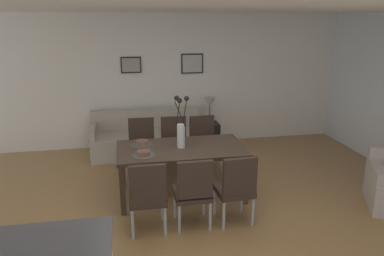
{
  "coord_description": "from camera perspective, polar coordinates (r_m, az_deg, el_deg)",
  "views": [
    {
      "loc": [
        -0.79,
        -3.99,
        2.5
      ],
      "look_at": [
        0.16,
        1.05,
        0.96
      ],
      "focal_mm": 34.28,
      "sensor_mm": 36.0,
      "label": 1
    }
  ],
  "objects": [
    {
      "name": "back_wall_panel",
      "position": [
        7.38,
        -4.38,
        7.34
      ],
      "size": [
        9.0,
        0.1,
        2.6
      ],
      "primitive_type": "cube",
      "color": "white",
      "rests_on": "ground"
    },
    {
      "name": "dining_chair_far_right",
      "position": [
        6.13,
        -2.78,
        -2.21
      ],
      "size": [
        0.46,
        0.46,
        0.92
      ],
      "color": "#33261E",
      "rests_on": "ground"
    },
    {
      "name": "sofa",
      "position": [
        7.06,
        -6.87,
        -1.72
      ],
      "size": [
        2.09,
        0.84,
        0.8
      ],
      "color": "#B2A899",
      "rests_on": "ground"
    },
    {
      "name": "centerpiece_vase",
      "position": [
        5.11,
        -1.73,
        -0.05
      ],
      "size": [
        0.21,
        0.23,
        0.73
      ],
      "color": "silver",
      "rests_on": "dining_table"
    },
    {
      "name": "side_table",
      "position": [
        7.28,
        2.7,
        -1.21
      ],
      "size": [
        0.36,
        0.36,
        0.52
      ],
      "primitive_type": "cube",
      "color": "black",
      "rests_on": "ground"
    },
    {
      "name": "table_lamp",
      "position": [
        7.11,
        2.77,
        3.65
      ],
      "size": [
        0.22,
        0.22,
        0.51
      ],
      "color": "#4C4C51",
      "rests_on": "side_table"
    },
    {
      "name": "bowl_near_right",
      "position": [
        5.34,
        -7.81,
        -2.19
      ],
      "size": [
        0.17,
        0.17,
        0.07
      ],
      "color": "brown",
      "rests_on": "dining_table"
    },
    {
      "name": "dining_chair_mid_right",
      "position": [
        6.18,
        1.81,
        -2.04
      ],
      "size": [
        0.47,
        0.47,
        0.92
      ],
      "color": "#33261E",
      "rests_on": "ground"
    },
    {
      "name": "ground_plane",
      "position": [
        4.78,
        0.49,
        -14.81
      ],
      "size": [
        9.0,
        9.0,
        0.0
      ],
      "primitive_type": "plane",
      "color": "olive"
    },
    {
      "name": "dining_chair_far_left",
      "position": [
        4.49,
        0.18,
        -9.55
      ],
      "size": [
        0.44,
        0.44,
        0.92
      ],
      "color": "#33261E",
      "rests_on": "ground"
    },
    {
      "name": "dining_chair_near_left",
      "position": [
        4.42,
        -6.95,
        -10.13
      ],
      "size": [
        0.44,
        0.44,
        0.92
      ],
      "color": "#33261E",
      "rests_on": "ground"
    },
    {
      "name": "bowl_near_left",
      "position": [
        4.93,
        -7.54,
        -3.81
      ],
      "size": [
        0.17,
        0.17,
        0.07
      ],
      "color": "brown",
      "rests_on": "dining_table"
    },
    {
      "name": "placemat_near_left",
      "position": [
        4.95,
        -7.52,
        -4.21
      ],
      "size": [
        0.32,
        0.32,
        0.01
      ],
      "primitive_type": "cylinder",
      "color": "#4C4742",
      "rests_on": "dining_table"
    },
    {
      "name": "dining_chair_mid_left",
      "position": [
        4.6,
        6.88,
        -8.97
      ],
      "size": [
        0.46,
        0.46,
        0.92
      ],
      "color": "#33261E",
      "rests_on": "ground"
    },
    {
      "name": "placemat_near_right",
      "position": [
        5.35,
        -7.8,
        -2.57
      ],
      "size": [
        0.32,
        0.32,
        0.01
      ],
      "primitive_type": "cylinder",
      "color": "#4C4742",
      "rests_on": "dining_table"
    },
    {
      "name": "dining_chair_near_right",
      "position": [
        6.09,
        -7.79,
        -2.46
      ],
      "size": [
        0.45,
        0.45,
        0.92
      ],
      "color": "#33261E",
      "rests_on": "ground"
    },
    {
      "name": "framed_picture_left",
      "position": [
        7.23,
        -9.48,
        9.65
      ],
      "size": [
        0.39,
        0.03,
        0.31
      ],
      "color": "black"
    },
    {
      "name": "ceiling_panel",
      "position": [
        4.47,
        -0.47,
        18.55
      ],
      "size": [
        9.0,
        7.2,
        0.08
      ],
      "primitive_type": "cube",
      "color": "white"
    },
    {
      "name": "dining_table",
      "position": [
        5.23,
        -1.7,
        -3.81
      ],
      "size": [
        1.8,
        0.97,
        0.74
      ],
      "color": "#3D2D23",
      "rests_on": "ground"
    },
    {
      "name": "framed_picture_center",
      "position": [
        7.35,
        0.03,
        9.99
      ],
      "size": [
        0.44,
        0.03,
        0.39
      ],
      "color": "black"
    }
  ]
}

